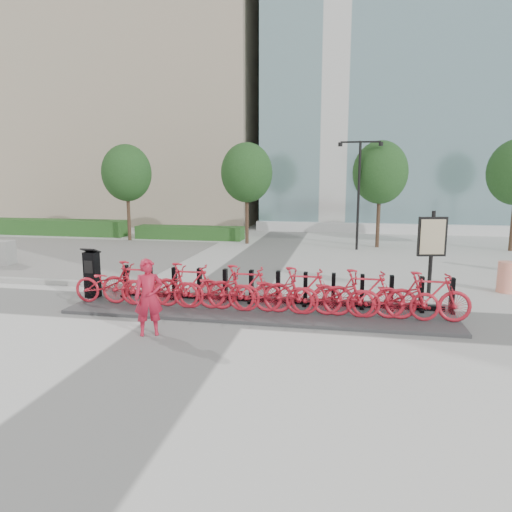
% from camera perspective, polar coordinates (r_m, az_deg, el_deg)
% --- Properties ---
extents(ground, '(120.00, 120.00, 0.00)m').
position_cam_1_polar(ground, '(11.76, -6.23, -6.84)').
color(ground, beige).
extents(tan_building, '(26.00, 16.00, 30.00)m').
position_cam_1_polar(tan_building, '(43.15, -17.94, 24.98)').
color(tan_building, gray).
rests_on(tan_building, ground).
extents(glass_building, '(32.00, 16.00, 24.00)m').
position_cam_1_polar(glass_building, '(39.23, 28.46, 21.38)').
color(glass_building, '#678D9E').
rests_on(glass_building, ground).
extents(gravel_patch, '(14.00, 14.00, 0.00)m').
position_cam_1_polar(gravel_patch, '(22.48, -25.73, 0.23)').
color(gravel_patch, slate).
rests_on(gravel_patch, ground).
extents(hedge_a, '(10.00, 1.40, 0.90)m').
position_cam_1_polar(hedge_a, '(29.97, -24.59, 3.33)').
color(hedge_a, '#19531C').
rests_on(hedge_a, ground).
extents(hedge_b, '(6.00, 1.20, 0.70)m').
position_cam_1_polar(hedge_b, '(25.55, -8.27, 2.92)').
color(hedge_b, '#19531C').
rests_on(hedge_b, ground).
extents(tree_0, '(2.60, 2.60, 5.10)m').
position_cam_1_polar(tree_0, '(25.44, -15.86, 9.94)').
color(tree_0, '#362819').
rests_on(tree_0, ground).
extents(tree_1, '(2.60, 2.60, 5.10)m').
position_cam_1_polar(tree_1, '(23.27, -1.16, 10.35)').
color(tree_1, '#362819').
rests_on(tree_1, ground).
extents(tree_2, '(2.60, 2.60, 5.10)m').
position_cam_1_polar(tree_2, '(22.82, 15.27, 10.03)').
color(tree_2, '#362819').
rests_on(tree_2, ground).
extents(streetlamp, '(2.00, 0.20, 5.00)m').
position_cam_1_polar(streetlamp, '(21.77, 12.75, 8.96)').
color(streetlamp, black).
rests_on(streetlamp, ground).
extents(dock_pad, '(9.60, 2.40, 0.08)m').
position_cam_1_polar(dock_pad, '(11.72, 0.33, -6.62)').
color(dock_pad, '#38383A').
rests_on(dock_pad, ground).
extents(dock_rail_posts, '(8.74, 0.50, 0.85)m').
position_cam_1_polar(dock_rail_posts, '(11.99, 2.73, -3.96)').
color(dock_rail_posts, black).
rests_on(dock_rail_posts, dock_pad).
extents(bike_0, '(1.98, 0.69, 1.04)m').
position_cam_1_polar(bike_0, '(12.56, -17.78, -3.35)').
color(bike_0, '#B31827').
rests_on(bike_0, dock_pad).
extents(bike_1, '(1.92, 0.54, 1.15)m').
position_cam_1_polar(bike_1, '(12.22, -14.82, -3.29)').
color(bike_1, '#B31827').
rests_on(bike_1, dock_pad).
extents(bike_2, '(1.98, 0.69, 1.04)m').
position_cam_1_polar(bike_2, '(11.94, -11.69, -3.75)').
color(bike_2, '#B31827').
rests_on(bike_2, dock_pad).
extents(bike_3, '(1.92, 0.54, 1.15)m').
position_cam_1_polar(bike_3, '(11.68, -8.43, -3.67)').
color(bike_3, '#B31827').
rests_on(bike_3, dock_pad).
extents(bike_4, '(1.98, 0.69, 1.04)m').
position_cam_1_polar(bike_4, '(11.48, -5.02, -4.13)').
color(bike_4, '#B31827').
rests_on(bike_4, dock_pad).
extents(bike_5, '(1.92, 0.54, 1.15)m').
position_cam_1_polar(bike_5, '(11.29, -1.50, -4.03)').
color(bike_5, '#B31827').
rests_on(bike_5, dock_pad).
extents(bike_6, '(1.98, 0.69, 1.04)m').
position_cam_1_polar(bike_6, '(11.18, 2.12, -4.48)').
color(bike_6, '#B31827').
rests_on(bike_6, dock_pad).
extents(bike_7, '(1.92, 0.54, 1.15)m').
position_cam_1_polar(bike_7, '(11.08, 5.82, -4.35)').
color(bike_7, '#B31827').
rests_on(bike_7, dock_pad).
extents(bike_8, '(1.98, 0.69, 1.04)m').
position_cam_1_polar(bike_8, '(11.06, 9.55, -4.77)').
color(bike_8, '#B31827').
rests_on(bike_8, dock_pad).
extents(bike_9, '(1.92, 0.54, 1.15)m').
position_cam_1_polar(bike_9, '(11.05, 13.30, -4.60)').
color(bike_9, '#B31827').
rests_on(bike_9, dock_pad).
extents(bike_10, '(1.98, 0.69, 1.04)m').
position_cam_1_polar(bike_10, '(11.12, 17.01, -4.98)').
color(bike_10, '#B31827').
rests_on(bike_10, dock_pad).
extents(bike_11, '(1.92, 0.54, 1.15)m').
position_cam_1_polar(bike_11, '(11.21, 20.69, -4.77)').
color(bike_11, '#B31827').
rests_on(bike_11, dock_pad).
extents(kiosk, '(0.44, 0.37, 1.38)m').
position_cam_1_polar(kiosk, '(13.35, -19.81, -2.07)').
color(kiosk, black).
rests_on(kiosk, dock_pad).
extents(worker_red, '(0.72, 0.62, 1.66)m').
position_cam_1_polar(worker_red, '(10.02, -13.28, -5.05)').
color(worker_red, '#AC172E').
rests_on(worker_red, ground).
extents(construction_barrel, '(0.60, 0.60, 0.92)m').
position_cam_1_polar(construction_barrel, '(15.32, 28.77, -2.33)').
color(construction_barrel, '#FF3F0F').
rests_on(construction_barrel, ground).
extents(map_sign, '(0.80, 0.30, 2.44)m').
position_cam_1_polar(map_sign, '(13.69, 21.15, 1.83)').
color(map_sign, black).
rests_on(map_sign, ground).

